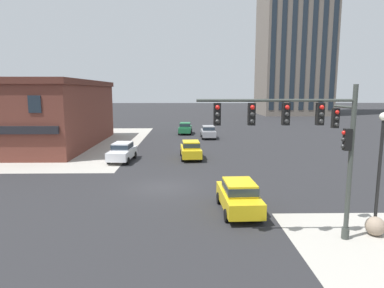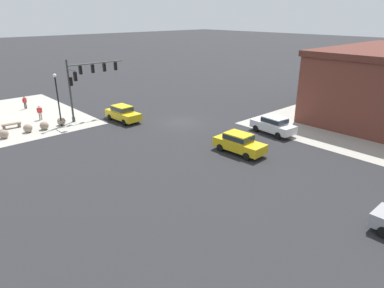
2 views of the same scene
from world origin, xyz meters
name	(u,v)px [view 1 (image 1 of 2)]	position (x,y,z in m)	size (l,w,h in m)	color
ground_plane	(162,187)	(0.00, 0.00, 0.00)	(320.00, 320.00, 0.00)	#262628
sidewalk_far_corner	(10,143)	(-20.00, 20.00, 0.00)	(32.00, 32.00, 0.02)	#A8A399
traffic_signal_main	(312,136)	(6.77, -7.91, 4.45)	(6.57, 2.09, 6.56)	#383D38
bollard_sphere_curb_a	(375,226)	(9.86, -7.73, 0.42)	(0.84, 0.84, 0.84)	gray
street_lamp_corner_near	(380,159)	(10.00, -7.44, 3.38)	(0.36, 0.36, 5.39)	black
car_main_northbound_near	(208,131)	(4.59, 23.62, 0.92)	(1.92, 4.42, 1.68)	#99999E
car_main_northbound_far	(185,128)	(1.49, 28.33, 0.92)	(2.08, 4.49, 1.68)	#1E6B3D
car_main_southbound_near	(122,151)	(-4.19, 8.66, 0.92)	(2.16, 4.53, 1.68)	silver
car_main_southbound_far	(191,149)	(2.03, 9.64, 0.92)	(2.06, 4.48, 1.68)	gold
car_cross_westbound	(239,195)	(4.31, -4.70, 0.92)	(2.03, 4.47, 1.68)	gold
storefront_block_near_corner	(9,113)	(-18.83, 17.94, 3.75)	(20.05, 20.34, 7.49)	brown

